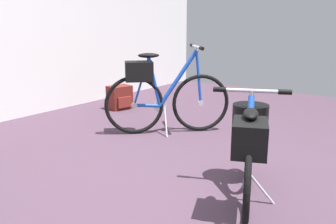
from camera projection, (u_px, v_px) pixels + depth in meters
The scene contains 4 objects.
ground_plane at pixel (182, 196), 2.56m from camera, with size 8.33×8.33×0.00m, color #473342.
folding_bike_foreground at pixel (249, 142), 2.46m from camera, with size 0.95×0.59×0.73m.
display_bike_right at pixel (161, 94), 3.89m from camera, with size 0.97×0.97×0.93m.
backpack_on_floor at pixel (120, 97), 5.02m from camera, with size 0.34×0.29×0.32m.
Camera 1 is at (-1.94, -1.33, 1.18)m, focal length 39.72 mm.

